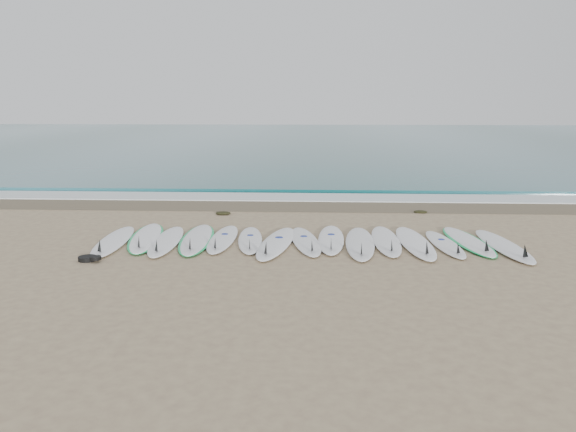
{
  "coord_description": "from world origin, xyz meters",
  "views": [
    {
      "loc": [
        0.2,
        -11.22,
        2.86
      ],
      "look_at": [
        -0.4,
        0.81,
        0.4
      ],
      "focal_mm": 35.0,
      "sensor_mm": 36.0,
      "label": 1
    }
  ],
  "objects_px": {
    "surfboard_0": "(113,241)",
    "surfboard_7": "(306,241)",
    "leash_coil": "(89,258)",
    "surfboard_14": "(505,246)"
  },
  "relations": [
    {
      "from": "surfboard_0",
      "to": "surfboard_7",
      "type": "xyz_separation_m",
      "value": [
        3.95,
        0.21,
        -0.0
      ]
    },
    {
      "from": "surfboard_0",
      "to": "surfboard_14",
      "type": "distance_m",
      "value": 7.89
    },
    {
      "from": "surfboard_7",
      "to": "leash_coil",
      "type": "relative_size",
      "value": 5.6
    },
    {
      "from": "surfboard_0",
      "to": "leash_coil",
      "type": "relative_size",
      "value": 5.99
    },
    {
      "from": "leash_coil",
      "to": "surfboard_14",
      "type": "bearing_deg",
      "value": 9.11
    },
    {
      "from": "surfboard_7",
      "to": "surfboard_0",
      "type": "bearing_deg",
      "value": 174.25
    },
    {
      "from": "surfboard_14",
      "to": "surfboard_7",
      "type": "bearing_deg",
      "value": 173.69
    },
    {
      "from": "surfboard_7",
      "to": "leash_coil",
      "type": "distance_m",
      "value": 4.2
    },
    {
      "from": "surfboard_0",
      "to": "surfboard_7",
      "type": "relative_size",
      "value": 1.07
    },
    {
      "from": "surfboard_0",
      "to": "surfboard_7",
      "type": "distance_m",
      "value": 3.95
    }
  ]
}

